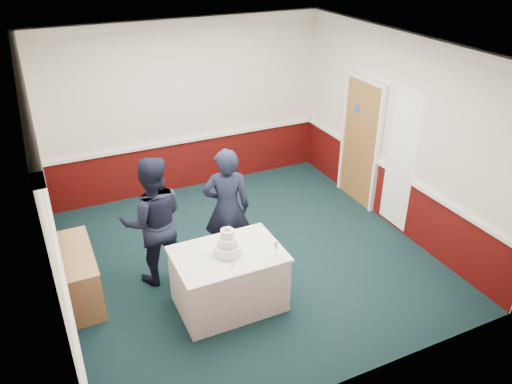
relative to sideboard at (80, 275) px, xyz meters
name	(u,v)px	position (x,y,z in m)	size (l,w,h in m)	color
ground	(246,257)	(2.28, -0.09, -0.35)	(5.00, 5.00, 0.00)	#112A2B
room_shell	(232,115)	(2.36, 0.52, 1.62)	(5.00, 5.00, 3.00)	silver
sideboard	(80,275)	(0.00, 0.00, 0.00)	(0.41, 1.20, 0.70)	tan
cake_table	(229,279)	(1.66, -0.94, 0.05)	(1.32, 0.92, 0.79)	white
wedding_cake	(228,245)	(1.66, -0.94, 0.55)	(0.35, 0.35, 0.36)	white
cake_knife	(232,262)	(1.63, -1.14, 0.44)	(0.01, 0.22, 0.01)	silver
champagne_flute	(276,246)	(2.16, -1.22, 0.58)	(0.05, 0.05, 0.21)	silver
person_man	(154,221)	(1.00, -0.01, 0.55)	(0.87, 0.68, 1.80)	black
person_woman	(227,208)	(2.00, -0.08, 0.53)	(0.64, 0.42, 1.76)	black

